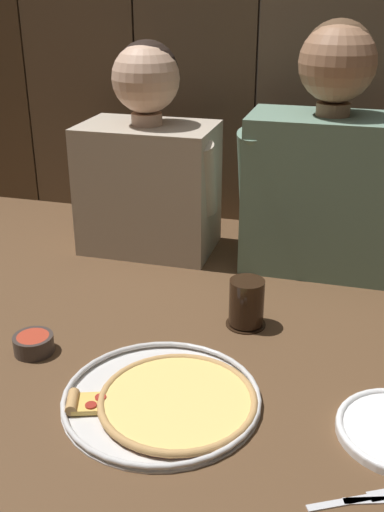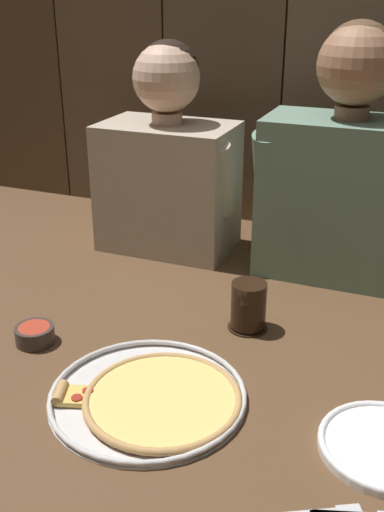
% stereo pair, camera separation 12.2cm
% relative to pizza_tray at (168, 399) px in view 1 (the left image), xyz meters
% --- Properties ---
extents(ground_plane, '(3.20, 3.20, 0.00)m').
position_rel_pizza_tray_xyz_m(ground_plane, '(-0.03, 0.14, -0.01)').
color(ground_plane, brown).
extents(pizza_tray, '(0.35, 0.35, 0.03)m').
position_rel_pizza_tray_xyz_m(pizza_tray, '(0.00, 0.00, 0.00)').
color(pizza_tray, silver).
rests_on(pizza_tray, ground).
extents(drinking_glass, '(0.09, 0.09, 0.11)m').
position_rel_pizza_tray_xyz_m(drinking_glass, '(0.08, 0.31, 0.04)').
color(drinking_glass, black).
rests_on(drinking_glass, ground).
extents(dipping_bowl, '(0.08, 0.08, 0.04)m').
position_rel_pizza_tray_xyz_m(dipping_bowl, '(-0.31, 0.09, 0.01)').
color(dipping_bowl, '#3D332D').
rests_on(dipping_bowl, ground).
extents(table_fork, '(0.12, 0.08, 0.01)m').
position_rel_pizza_tray_xyz_m(table_fork, '(0.33, -0.14, -0.01)').
color(table_fork, silver).
rests_on(table_fork, ground).
extents(diner_left, '(0.39, 0.23, 0.55)m').
position_rel_pizza_tray_xyz_m(diner_left, '(-0.26, 0.66, 0.23)').
color(diner_left, '#B2A38E').
rests_on(diner_left, ground).
extents(diner_right, '(0.43, 0.22, 0.61)m').
position_rel_pizza_tray_xyz_m(diner_right, '(0.21, 0.66, 0.26)').
color(diner_right, slate).
rests_on(diner_right, ground).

